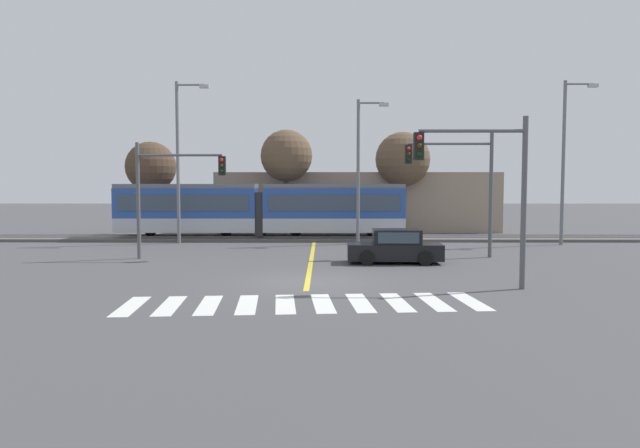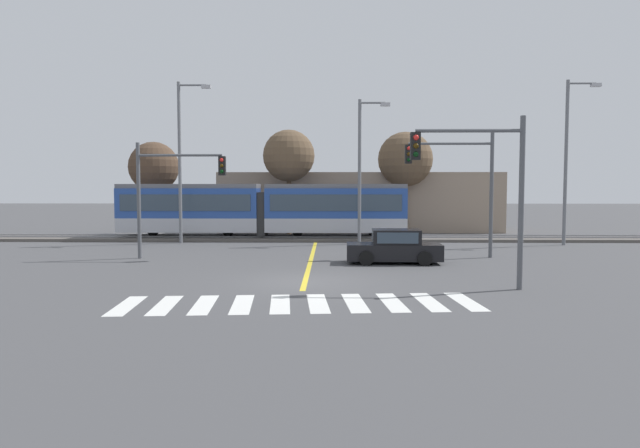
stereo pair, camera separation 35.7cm
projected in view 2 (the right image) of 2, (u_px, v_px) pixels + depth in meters
ground_plane at (305, 282)px, 20.49m from camera, size 200.00×200.00×0.00m
track_bed at (316, 238)px, 37.15m from camera, size 120.00×4.00×0.18m
rail_near at (316, 237)px, 36.42m from camera, size 120.00×0.08×0.10m
rail_far at (317, 235)px, 37.86m from camera, size 120.00×0.08×0.10m
light_rail_tram at (263, 208)px, 37.08m from camera, size 18.50×2.64×3.43m
crosswalk_stripe_0 at (126, 306)px, 16.32m from camera, size 0.78×2.84×0.01m
crosswalk_stripe_1 at (165, 305)px, 16.39m from camera, size 0.78×2.84×0.01m
crosswalk_stripe_2 at (204, 305)px, 16.45m from camera, size 0.78×2.84×0.01m
crosswalk_stripe_3 at (242, 304)px, 16.52m from camera, size 0.78×2.84×0.01m
crosswalk_stripe_4 at (280, 304)px, 16.59m from camera, size 0.78×2.84×0.01m
crosswalk_stripe_5 at (318, 303)px, 16.65m from camera, size 0.78×2.84×0.01m
crosswalk_stripe_6 at (355, 303)px, 16.72m from camera, size 0.78×2.84×0.01m
crosswalk_stripe_7 at (392, 302)px, 16.79m from camera, size 0.78×2.84×0.01m
crosswalk_stripe_8 at (429, 302)px, 16.86m from camera, size 0.78×2.84×0.01m
crosswalk_stripe_9 at (465, 301)px, 16.92m from camera, size 0.78×2.84×0.01m
lane_centre_line at (311, 259)px, 26.89m from camera, size 0.20×16.58×0.01m
sedan_crossing at (394, 248)px, 25.48m from camera, size 4.24×2.00×1.52m
traffic_light_mid_left at (170, 183)px, 26.99m from camera, size 4.25×0.38×5.50m
traffic_light_mid_right at (462, 175)px, 27.30m from camera, size 4.25×0.38×6.05m
traffic_light_near_right at (482, 176)px, 18.69m from camera, size 3.75×0.38×5.72m
street_lamp_west at (182, 154)px, 34.45m from camera, size 2.05×0.28×9.72m
street_lamp_centre at (362, 163)px, 33.90m from camera, size 1.88×0.28×8.59m
street_lamp_east at (569, 153)px, 33.20m from camera, size 1.99×0.28×9.61m
bare_tree_far_west at (154, 167)px, 41.05m from camera, size 3.59×3.59×6.67m
bare_tree_west at (289, 156)px, 40.36m from camera, size 3.67×3.67×7.47m
bare_tree_east at (405, 160)px, 41.50m from camera, size 3.99×3.99×7.43m
building_backdrop_far at (359, 202)px, 45.01m from camera, size 21.42×6.00×4.52m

